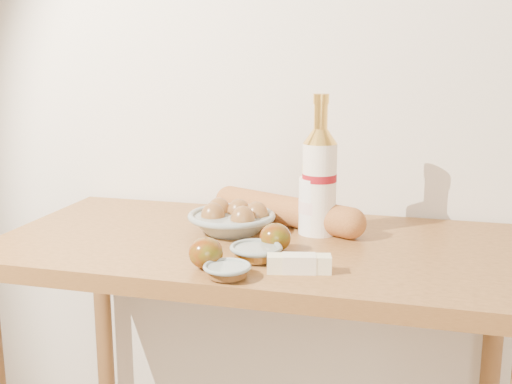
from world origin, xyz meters
TOP-DOWN VIEW (x-y plane):
  - back_wall at (0.00, 1.51)m, footprint 3.50×0.02m
  - table at (0.00, 1.18)m, footprint 1.20×0.60m
  - bourbon_bottle at (0.12, 1.27)m, footprint 0.09×0.09m
  - cream_bottle at (0.11, 1.27)m, footprint 0.10×0.10m
  - egg_bowl at (-0.08, 1.23)m, footprint 0.24×0.24m
  - baguette at (0.03, 1.32)m, footprint 0.44×0.25m
  - apple_redgreen_front at (-0.05, 0.97)m, footprint 0.09×0.09m
  - apple_redgreen_right at (0.05, 1.11)m, footprint 0.08×0.08m
  - sugar_bowl at (0.00, 0.93)m, footprint 0.12×0.12m
  - syrup_bowl at (0.03, 1.04)m, footprint 0.12×0.12m
  - butter_stick at (0.13, 0.99)m, footprint 0.13×0.06m

SIDE VIEW (x-z plane):
  - table at x=0.00m, z-range 0.33..1.23m
  - sugar_bowl at x=0.00m, z-range 0.90..0.93m
  - syrup_bowl at x=0.03m, z-range 0.90..0.93m
  - butter_stick at x=0.13m, z-range 0.90..0.94m
  - egg_bowl at x=-0.08m, z-range 0.89..0.97m
  - apple_redgreen_right at x=0.05m, z-range 0.90..0.96m
  - apple_redgreen_front at x=-0.05m, z-range 0.90..0.96m
  - baguette at x=0.03m, z-range 0.90..0.97m
  - cream_bottle at x=0.11m, z-range 0.89..1.06m
  - bourbon_bottle at x=0.12m, z-range 0.87..1.20m
  - back_wall at x=0.00m, z-range 0.00..2.60m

